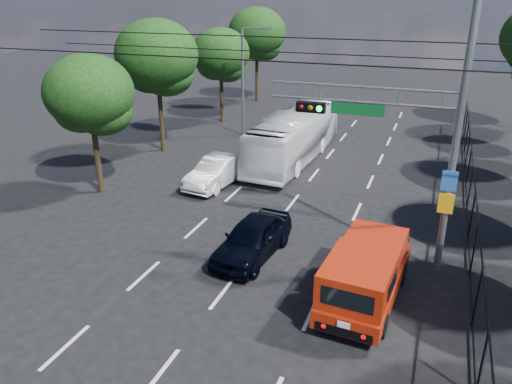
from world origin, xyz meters
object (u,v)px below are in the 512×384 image
at_px(navy_hatchback, 253,238).
at_px(white_bus, 294,136).
at_px(signal_mast, 418,122).
at_px(red_pickup, 366,273).
at_px(white_van, 217,171).

distance_m(navy_hatchback, white_bus, 11.57).
relative_size(signal_mast, red_pickup, 1.75).
height_order(signal_mast, white_van, signal_mast).
bearing_deg(white_bus, navy_hatchback, -78.50).
bearing_deg(red_pickup, signal_mast, 72.76).
bearing_deg(white_bus, red_pickup, -61.99).
relative_size(red_pickup, white_van, 1.25).
relative_size(navy_hatchback, white_van, 0.99).
distance_m(signal_mast, white_van, 11.63).
distance_m(navy_hatchback, white_van, 7.57).
xyz_separation_m(signal_mast, white_van, (-9.53, 4.89, -4.53)).
bearing_deg(red_pickup, white_bus, 115.43).
height_order(navy_hatchback, white_van, navy_hatchback).
relative_size(navy_hatchback, white_bus, 0.42).
distance_m(signal_mast, navy_hatchback, 7.05).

